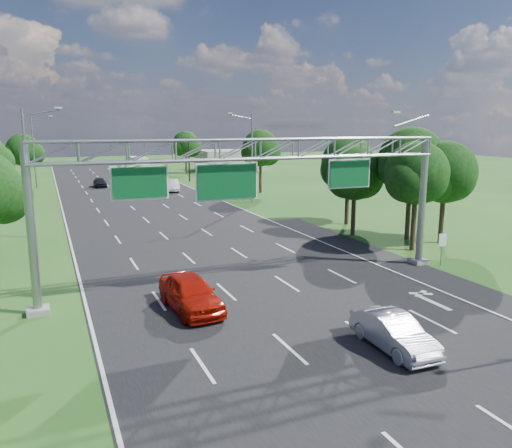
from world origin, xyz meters
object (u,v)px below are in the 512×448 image
traffic_signal (167,149)px  red_coupe (191,293)px  sign_gantry (259,161)px  regulatory_sign (442,243)px  silver_sedan (394,332)px  box_truck (138,167)px

traffic_signal → red_coupe: 56.69m
sign_gantry → traffic_signal: bearing=82.3°
red_coupe → regulatory_sign: bearing=0.1°
sign_gantry → silver_sedan: 11.54m
silver_sedan → red_coupe: bearing=131.9°
regulatory_sign → silver_sedan: (-10.41, -8.57, -0.81)m
sign_gantry → box_truck: 67.20m
sign_gantry → silver_sedan: (1.66, -9.59, -6.19)m
regulatory_sign → sign_gantry: bearing=175.2°
regulatory_sign → traffic_signal: size_ratio=0.17×
regulatory_sign → red_coupe: bearing=-175.6°
traffic_signal → silver_sedan: traffic_signal is taller
regulatory_sign → red_coupe: size_ratio=0.42×
sign_gantry → box_truck: bearing=85.8°
regulatory_sign → traffic_signal: bearing=95.2°
regulatory_sign → traffic_signal: traffic_signal is taller
regulatory_sign → box_truck: (-7.15, 67.83, 0.03)m
regulatory_sign → red_coupe: (-16.63, -1.28, -0.65)m
sign_gantry → traffic_signal: (7.15, 53.00, -1.72)m
red_coupe → traffic_signal: bearing=73.7°
traffic_signal → box_truck: traffic_signal is taller
box_truck → traffic_signal: bearing=-87.5°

